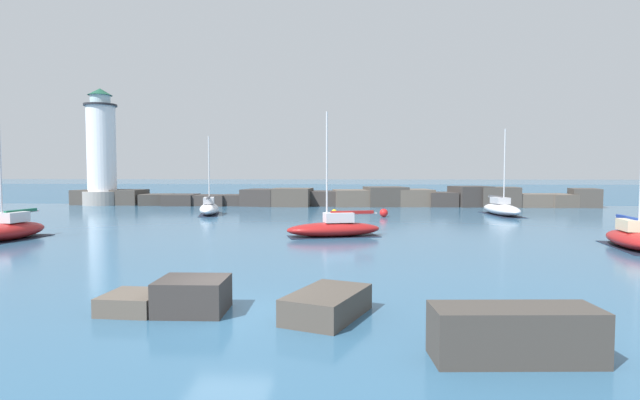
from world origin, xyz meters
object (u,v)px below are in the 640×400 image
(sailboat_moored_3, at_px, (334,228))
(sailboat_moored_4, at_px, (8,230))
(mooring_buoy_orange_near, at_px, (334,212))
(sailboat_moored_0, at_px, (635,238))
(sailboat_moored_1, at_px, (209,208))
(mooring_buoy_far_side, at_px, (384,213))
(lighthouse, at_px, (101,154))
(sailboat_moored_2, at_px, (501,208))

(sailboat_moored_3, relative_size, sailboat_moored_4, 1.00)
(mooring_buoy_orange_near, bearing_deg, sailboat_moored_3, -87.86)
(sailboat_moored_0, xyz_separation_m, mooring_buoy_orange_near, (-17.74, 21.43, -0.32))
(sailboat_moored_1, distance_m, mooring_buoy_far_side, 17.70)
(mooring_buoy_orange_near, bearing_deg, lighthouse, 156.87)
(mooring_buoy_far_side, bearing_deg, sailboat_moored_2, 14.09)
(sailboat_moored_0, relative_size, mooring_buoy_far_side, 9.60)
(mooring_buoy_orange_near, bearing_deg, sailboat_moored_0, -50.38)
(sailboat_moored_3, distance_m, mooring_buoy_far_side, 15.65)
(sailboat_moored_1, height_order, mooring_buoy_orange_near, sailboat_moored_1)
(sailboat_moored_4, bearing_deg, mooring_buoy_far_side, 35.85)
(lighthouse, relative_size, sailboat_moored_1, 1.91)
(sailboat_moored_0, bearing_deg, sailboat_moored_2, 92.38)
(lighthouse, bearing_deg, sailboat_moored_4, -71.66)
(sailboat_moored_1, distance_m, mooring_buoy_orange_near, 12.77)
(sailboat_moored_3, bearing_deg, mooring_buoy_far_side, 74.38)
(sailboat_moored_3, height_order, mooring_buoy_orange_near, sailboat_moored_3)
(sailboat_moored_0, distance_m, mooring_buoy_orange_near, 27.82)
(lighthouse, xyz_separation_m, mooring_buoy_orange_near, (31.12, -13.29, -6.41))
(sailboat_moored_0, height_order, mooring_buoy_orange_near, sailboat_moored_0)
(sailboat_moored_0, height_order, sailboat_moored_3, sailboat_moored_0)
(lighthouse, distance_m, sailboat_moored_1, 23.79)
(sailboat_moored_2, xyz_separation_m, mooring_buoy_orange_near, (-16.82, -0.74, -0.37))
(sailboat_moored_4, bearing_deg, sailboat_moored_0, -1.81)
(sailboat_moored_0, xyz_separation_m, sailboat_moored_4, (-37.75, 1.19, 0.05))
(sailboat_moored_4, xyz_separation_m, mooring_buoy_orange_near, (20.01, 20.24, -0.36))
(sailboat_moored_0, relative_size, sailboat_moored_3, 1.15)
(sailboat_moored_1, distance_m, sailboat_moored_4, 20.97)
(lighthouse, distance_m, sailboat_moored_0, 60.25)
(sailboat_moored_0, distance_m, sailboat_moored_1, 36.94)
(sailboat_moored_4, xyz_separation_m, mooring_buoy_far_side, (24.87, 17.97, -0.24))
(sailboat_moored_3, bearing_deg, lighthouse, 136.05)
(lighthouse, xyz_separation_m, sailboat_moored_4, (11.11, -33.53, -6.05))
(sailboat_moored_0, xyz_separation_m, sailboat_moored_2, (-0.92, 22.17, 0.06))
(sailboat_moored_1, relative_size, mooring_buoy_far_side, 8.04)
(sailboat_moored_2, relative_size, sailboat_moored_3, 1.04)
(lighthouse, relative_size, sailboat_moored_3, 1.84)
(lighthouse, distance_m, sailboat_moored_2, 49.92)
(sailboat_moored_4, bearing_deg, sailboat_moored_1, 69.75)
(sailboat_moored_1, distance_m, sailboat_moored_3, 21.46)
(sailboat_moored_1, height_order, sailboat_moored_3, sailboat_moored_3)
(sailboat_moored_1, relative_size, sailboat_moored_2, 0.93)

